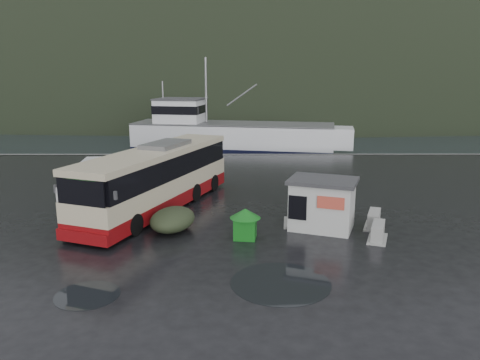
{
  "coord_description": "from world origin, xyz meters",
  "views": [
    {
      "loc": [
        1.52,
        -21.92,
        7.39
      ],
      "look_at": [
        1.57,
        2.47,
        1.7
      ],
      "focal_mm": 35.0,
      "sensor_mm": 36.0,
      "label": 1
    }
  ],
  "objects_px": {
    "dome_tent": "(173,230)",
    "jersey_barrier_b": "(373,227)",
    "waste_bin_left": "(245,238)",
    "jersey_barrier_a": "(293,224)",
    "coach_bus": "(159,209)",
    "ticket_kiosk": "(321,228)",
    "waste_bin_right": "(315,224)",
    "white_van": "(99,218)",
    "fishing_trawler": "(233,140)",
    "jersey_barrier_c": "(377,240)"
  },
  "relations": [
    {
      "from": "white_van",
      "to": "ticket_kiosk",
      "type": "relative_size",
      "value": 2.1
    },
    {
      "from": "waste_bin_right",
      "to": "fishing_trawler",
      "type": "xyz_separation_m",
      "value": [
        -4.42,
        28.71,
        0.0
      ]
    },
    {
      "from": "fishing_trawler",
      "to": "jersey_barrier_b",
      "type": "bearing_deg",
      "value": -65.25
    },
    {
      "from": "white_van",
      "to": "jersey_barrier_a",
      "type": "xyz_separation_m",
      "value": [
        9.9,
        -0.93,
        0.0
      ]
    },
    {
      "from": "waste_bin_left",
      "to": "jersey_barrier_c",
      "type": "height_order",
      "value": "waste_bin_left"
    },
    {
      "from": "coach_bus",
      "to": "dome_tent",
      "type": "distance_m",
      "value": 3.82
    },
    {
      "from": "dome_tent",
      "to": "jersey_barrier_c",
      "type": "relative_size",
      "value": 1.74
    },
    {
      "from": "jersey_barrier_a",
      "to": "jersey_barrier_b",
      "type": "bearing_deg",
      "value": -8.16
    },
    {
      "from": "waste_bin_left",
      "to": "jersey_barrier_a",
      "type": "distance_m",
      "value": 3.12
    },
    {
      "from": "dome_tent",
      "to": "jersey_barrier_b",
      "type": "bearing_deg",
      "value": 2.3
    },
    {
      "from": "waste_bin_right",
      "to": "jersey_barrier_c",
      "type": "relative_size",
      "value": 0.82
    },
    {
      "from": "dome_tent",
      "to": "jersey_barrier_b",
      "type": "relative_size",
      "value": 1.69
    },
    {
      "from": "ticket_kiosk",
      "to": "fishing_trawler",
      "type": "relative_size",
      "value": 0.12
    },
    {
      "from": "waste_bin_right",
      "to": "dome_tent",
      "type": "bearing_deg",
      "value": -172.65
    },
    {
      "from": "waste_bin_right",
      "to": "jersey_barrier_b",
      "type": "distance_m",
      "value": 2.81
    },
    {
      "from": "jersey_barrier_a",
      "to": "fishing_trawler",
      "type": "bearing_deg",
      "value": 96.63
    },
    {
      "from": "coach_bus",
      "to": "waste_bin_left",
      "type": "bearing_deg",
      "value": -23.76
    },
    {
      "from": "coach_bus",
      "to": "fishing_trawler",
      "type": "height_order",
      "value": "fishing_trawler"
    },
    {
      "from": "waste_bin_right",
      "to": "ticket_kiosk",
      "type": "distance_m",
      "value": 0.64
    },
    {
      "from": "waste_bin_right",
      "to": "jersey_barrier_c",
      "type": "height_order",
      "value": "waste_bin_right"
    },
    {
      "from": "white_van",
      "to": "waste_bin_right",
      "type": "bearing_deg",
      "value": -10.79
    },
    {
      "from": "waste_bin_right",
      "to": "jersey_barrier_a",
      "type": "distance_m",
      "value": 1.09
    },
    {
      "from": "coach_bus",
      "to": "ticket_kiosk",
      "type": "relative_size",
      "value": 4.05
    },
    {
      "from": "dome_tent",
      "to": "ticket_kiosk",
      "type": "height_order",
      "value": "ticket_kiosk"
    },
    {
      "from": "coach_bus",
      "to": "fishing_trawler",
      "type": "bearing_deg",
      "value": 102.67
    },
    {
      "from": "waste_bin_right",
      "to": "jersey_barrier_c",
      "type": "xyz_separation_m",
      "value": [
        2.46,
        -2.22,
        0.0
      ]
    },
    {
      "from": "waste_bin_left",
      "to": "white_van",
      "type": "bearing_deg",
      "value": 158.59
    },
    {
      "from": "ticket_kiosk",
      "to": "jersey_barrier_a",
      "type": "xyz_separation_m",
      "value": [
        -1.31,
        0.66,
        0.0
      ]
    },
    {
      "from": "ticket_kiosk",
      "to": "jersey_barrier_b",
      "type": "bearing_deg",
      "value": 22.63
    },
    {
      "from": "white_van",
      "to": "ticket_kiosk",
      "type": "height_order",
      "value": "white_van"
    },
    {
      "from": "waste_bin_left",
      "to": "jersey_barrier_b",
      "type": "height_order",
      "value": "waste_bin_left"
    },
    {
      "from": "waste_bin_right",
      "to": "jersey_barrier_a",
      "type": "height_order",
      "value": "waste_bin_right"
    },
    {
      "from": "jersey_barrier_c",
      "to": "fishing_trawler",
      "type": "bearing_deg",
      "value": 102.55
    },
    {
      "from": "fishing_trawler",
      "to": "ticket_kiosk",
      "type": "bearing_deg",
      "value": -70.08
    },
    {
      "from": "coach_bus",
      "to": "white_van",
      "type": "relative_size",
      "value": 1.93
    },
    {
      "from": "jersey_barrier_c",
      "to": "waste_bin_left",
      "type": "bearing_deg",
      "value": 177.51
    },
    {
      "from": "coach_bus",
      "to": "ticket_kiosk",
      "type": "distance_m",
      "value": 9.04
    },
    {
      "from": "coach_bus",
      "to": "waste_bin_right",
      "type": "relative_size",
      "value": 9.77
    },
    {
      "from": "white_van",
      "to": "jersey_barrier_a",
      "type": "bearing_deg",
      "value": -11.05
    },
    {
      "from": "jersey_barrier_b",
      "to": "jersey_barrier_c",
      "type": "height_order",
      "value": "jersey_barrier_b"
    },
    {
      "from": "waste_bin_left",
      "to": "jersey_barrier_a",
      "type": "height_order",
      "value": "waste_bin_left"
    },
    {
      "from": "coach_bus",
      "to": "jersey_barrier_a",
      "type": "relative_size",
      "value": 7.4
    },
    {
      "from": "jersey_barrier_b",
      "to": "jersey_barrier_a",
      "type": "bearing_deg",
      "value": 171.84
    },
    {
      "from": "ticket_kiosk",
      "to": "fishing_trawler",
      "type": "xyz_separation_m",
      "value": [
        -4.64,
        29.32,
        0.0
      ]
    },
    {
      "from": "jersey_barrier_b",
      "to": "jersey_barrier_c",
      "type": "distance_m",
      "value": 1.75
    },
    {
      "from": "dome_tent",
      "to": "jersey_barrier_b",
      "type": "distance_m",
      "value": 9.68
    },
    {
      "from": "coach_bus",
      "to": "white_van",
      "type": "bearing_deg",
      "value": -127.46
    },
    {
      "from": "white_van",
      "to": "ticket_kiosk",
      "type": "distance_m",
      "value": 11.32
    },
    {
      "from": "dome_tent",
      "to": "ticket_kiosk",
      "type": "relative_size",
      "value": 0.88
    },
    {
      "from": "waste_bin_left",
      "to": "fishing_trawler",
      "type": "distance_m",
      "value": 30.69
    }
  ]
}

